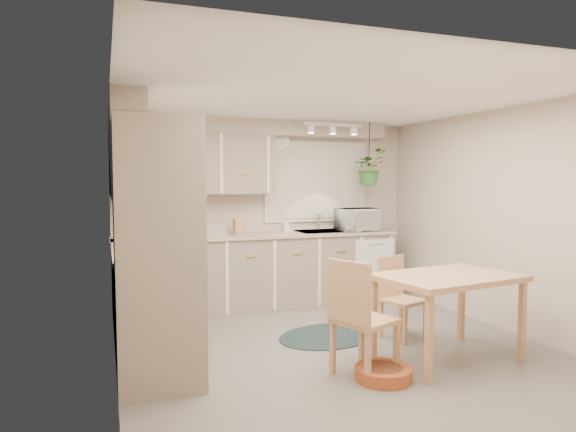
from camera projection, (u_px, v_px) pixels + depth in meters
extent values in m
plane|color=#646058|center=(332.00, 347.00, 4.99)|extent=(4.20, 4.20, 0.00)
plane|color=white|center=(334.00, 97.00, 4.83)|extent=(4.20, 4.20, 0.00)
cube|color=#BCAD9B|center=(268.00, 212.00, 6.88)|extent=(4.00, 0.04, 2.40)
cube|color=#BCAD9B|center=(487.00, 254.00, 2.94)|extent=(4.00, 0.04, 2.40)
cube|color=#BCAD9B|center=(113.00, 231.00, 4.24)|extent=(0.04, 4.20, 2.40)
cube|color=#BCAD9B|center=(500.00, 219.00, 5.58)|extent=(0.04, 4.20, 2.40)
cube|color=gray|center=(144.00, 296.00, 5.21)|extent=(0.60, 1.85, 0.90)
cube|color=gray|center=(260.00, 272.00, 6.59)|extent=(3.60, 0.60, 0.90)
cube|color=tan|center=(145.00, 250.00, 5.18)|extent=(0.64, 1.89, 0.04)
cube|color=tan|center=(260.00, 235.00, 6.54)|extent=(3.64, 0.64, 0.04)
cube|color=gray|center=(158.00, 254.00, 4.00)|extent=(0.65, 0.65, 2.10)
cube|color=silver|center=(199.00, 252.00, 4.11)|extent=(0.02, 0.56, 0.58)
cube|color=gray|center=(128.00, 160.00, 5.19)|extent=(0.35, 2.00, 0.75)
cube|color=gray|center=(195.00, 164.00, 6.34)|extent=(2.00, 0.35, 0.75)
cube|color=#BCAD9B|center=(124.00, 113.00, 5.15)|extent=(0.30, 2.00, 0.20)
cube|color=#BCAD9B|center=(256.00, 127.00, 6.60)|extent=(3.60, 0.30, 0.20)
cube|color=silver|center=(150.00, 255.00, 4.64)|extent=(0.52, 0.58, 0.02)
cube|color=silver|center=(147.00, 205.00, 4.61)|extent=(0.40, 0.60, 0.14)
cube|color=beige|center=(317.00, 182.00, 7.06)|extent=(1.40, 0.02, 1.00)
cube|color=beige|center=(316.00, 182.00, 7.07)|extent=(1.50, 0.02, 1.10)
cube|color=#A4A7AC|center=(324.00, 234.00, 6.86)|extent=(0.70, 0.48, 0.10)
cube|color=silver|center=(375.00, 271.00, 6.80)|extent=(0.58, 0.02, 0.83)
cube|color=silver|center=(333.00, 125.00, 6.52)|extent=(0.80, 0.04, 0.04)
cylinder|color=gold|center=(279.00, 138.00, 6.84)|extent=(0.30, 0.03, 0.30)
cube|color=tan|center=(447.00, 317.00, 4.63)|extent=(1.34, 1.00, 0.78)
cube|color=tan|center=(365.00, 317.00, 4.26)|extent=(0.60, 0.60, 0.98)
cube|color=tan|center=(404.00, 298.00, 5.25)|extent=(0.49, 0.49, 0.83)
ellipsoid|color=black|center=(328.00, 336.00, 5.33)|extent=(1.29, 1.10, 0.01)
cylinder|color=#BC4E25|center=(383.00, 373.00, 4.17)|extent=(0.50, 0.50, 0.11)
imported|color=silver|center=(358.00, 217.00, 6.90)|extent=(0.56, 0.31, 0.37)
imported|color=silver|center=(285.00, 228.00, 6.82)|extent=(0.10, 0.18, 0.08)
imported|color=#2F6A2A|center=(369.00, 171.00, 6.91)|extent=(0.59, 0.62, 0.38)
cube|color=black|center=(181.00, 225.00, 6.21)|extent=(0.21, 0.23, 0.29)
cube|color=#A4A7AC|center=(215.00, 229.00, 6.37)|extent=(0.26, 0.17, 0.15)
cube|color=tan|center=(237.00, 226.00, 6.50)|extent=(0.10, 0.10, 0.19)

